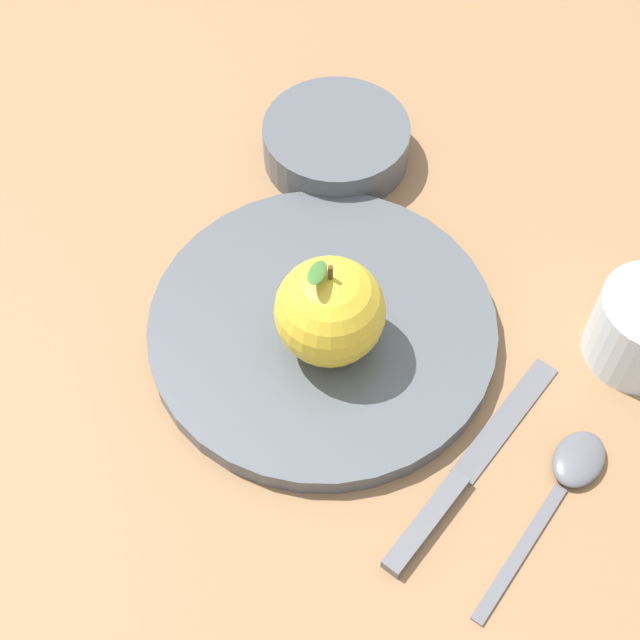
{
  "coord_description": "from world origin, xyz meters",
  "views": [
    {
      "loc": [
        0.11,
        0.35,
        0.59
      ],
      "look_at": [
        0.0,
        -0.02,
        0.02
      ],
      "focal_mm": 51.12,
      "sensor_mm": 36.0,
      "label": 1
    }
  ],
  "objects_px": {
    "knife": "(459,480)",
    "dinner_plate": "(320,327)",
    "apple": "(330,310)",
    "side_bowl": "(336,139)",
    "spoon": "(567,478)"
  },
  "relations": [
    {
      "from": "apple",
      "to": "knife",
      "type": "distance_m",
      "value": 0.15
    },
    {
      "from": "side_bowl",
      "to": "spoon",
      "type": "distance_m",
      "value": 0.35
    },
    {
      "from": "dinner_plate",
      "to": "side_bowl",
      "type": "bearing_deg",
      "value": -109.94
    },
    {
      "from": "spoon",
      "to": "dinner_plate",
      "type": "bearing_deg",
      "value": -51.1
    },
    {
      "from": "apple",
      "to": "dinner_plate",
      "type": "bearing_deg",
      "value": -81.79
    },
    {
      "from": "apple",
      "to": "knife",
      "type": "relative_size",
      "value": 0.53
    },
    {
      "from": "knife",
      "to": "dinner_plate",
      "type": "bearing_deg",
      "value": -67.53
    },
    {
      "from": "apple",
      "to": "side_bowl",
      "type": "relative_size",
      "value": 0.72
    },
    {
      "from": "dinner_plate",
      "to": "apple",
      "type": "distance_m",
      "value": 0.05
    },
    {
      "from": "apple",
      "to": "spoon",
      "type": "height_order",
      "value": "apple"
    },
    {
      "from": "dinner_plate",
      "to": "apple",
      "type": "height_order",
      "value": "apple"
    },
    {
      "from": "dinner_plate",
      "to": "knife",
      "type": "height_order",
      "value": "dinner_plate"
    },
    {
      "from": "dinner_plate",
      "to": "apple",
      "type": "xyz_separation_m",
      "value": [
        -0.0,
        0.02,
        0.05
      ]
    },
    {
      "from": "dinner_plate",
      "to": "spoon",
      "type": "distance_m",
      "value": 0.21
    },
    {
      "from": "side_bowl",
      "to": "knife",
      "type": "height_order",
      "value": "side_bowl"
    }
  ]
}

